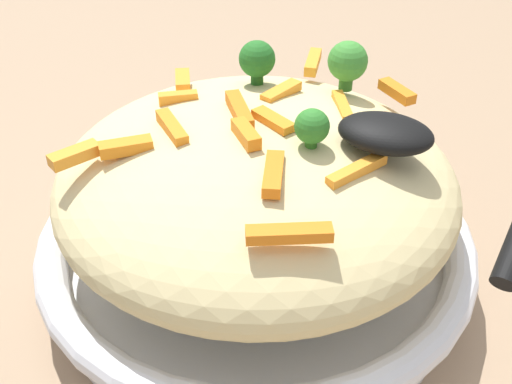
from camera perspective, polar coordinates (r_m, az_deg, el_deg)
The scene contains 22 objects.
ground_plane at distance 0.46m, azimuth -0.00°, elevation -7.56°, with size 2.40×2.40×0.00m, color #9E7F60.
serving_bowl at distance 0.45m, azimuth -0.00°, elevation -5.09°, with size 0.30×0.30×0.05m.
pasta_mound at distance 0.41m, azimuth -0.00°, elevation 0.95°, with size 0.26×0.26×0.08m, color #DBC689.
carrot_piece_0 at distance 0.42m, azimuth 7.76°, elevation 7.64°, with size 0.04×0.01×0.01m, color orange.
carrot_piece_1 at distance 0.36m, azimuth 9.05°, elevation 1.95°, with size 0.04×0.01×0.01m, color orange.
carrot_piece_2 at distance 0.43m, azimuth 2.49°, elevation 8.91°, with size 0.03×0.01×0.01m, color orange.
carrot_piece_3 at distance 0.38m, azimuth -15.98°, elevation 3.21°, with size 0.03×0.01×0.01m, color orange.
carrot_piece_4 at distance 0.37m, azimuth -0.22°, elevation 5.11°, with size 0.03×0.01×0.01m, color orange.
carrot_piece_5 at distance 0.38m, azimuth -11.62°, elevation 4.00°, with size 0.03×0.01×0.01m, color orange.
carrot_piece_6 at distance 0.35m, azimuth 1.57°, elevation 1.65°, with size 0.04×0.01×0.01m, color orange.
carrot_piece_7 at distance 0.45m, azimuth -6.60°, elevation 9.93°, with size 0.03×0.01×0.01m, color orange.
carrot_piece_8 at distance 0.48m, azimuth 5.14°, elevation 11.55°, with size 0.04×0.01×0.01m, color orange.
carrot_piece_9 at distance 0.31m, azimuth 3.00°, elevation -3.76°, with size 0.04×0.01×0.01m, color orange.
carrot_piece_10 at distance 0.39m, azimuth 1.54°, elevation 6.46°, with size 0.03×0.01×0.01m, color orange.
carrot_piece_11 at distance 0.40m, azimuth -1.51°, elevation 7.36°, with size 0.04×0.01×0.01m, color orange.
carrot_piece_12 at distance 0.45m, azimuth 12.54°, elevation 8.83°, with size 0.03×0.01×0.01m, color orange.
carrot_piece_13 at distance 0.39m, azimuth -7.56°, elevation 5.73°, with size 0.04×0.01×0.01m, color orange.
carrot_piece_14 at distance 0.43m, azimuth -7.01°, elevation 8.37°, with size 0.03×0.01×0.01m, color orange.
broccoli_floret_0 at distance 0.44m, azimuth 0.10°, elevation 11.80°, with size 0.03×0.03×0.03m.
broccoli_floret_1 at distance 0.44m, azimuth 8.23°, elevation 11.48°, with size 0.03×0.03×0.03m.
broccoli_floret_2 at distance 0.37m, azimuth 5.05°, elevation 5.84°, with size 0.02×0.02×0.03m.
serving_spoon at distance 0.36m, azimuth 17.35°, elevation 5.76°, with size 0.14×0.18×0.10m.
Camera 1 is at (-0.12, 0.31, 0.32)m, focal length 44.52 mm.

